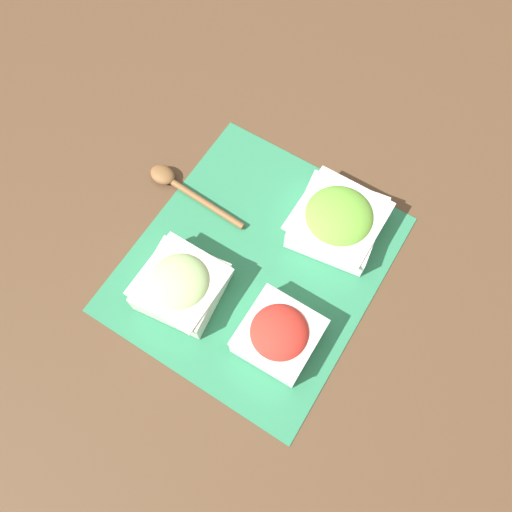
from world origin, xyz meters
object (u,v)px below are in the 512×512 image
lettuce_bowl (338,220)px  tomato_bowl (279,334)px  wooden_spoon (179,185)px  cucumber_bowl (181,285)px

lettuce_bowl → tomato_bowl: 0.23m
lettuce_bowl → tomato_bowl: (0.23, 0.02, -0.00)m
tomato_bowl → wooden_spoon: (-0.15, -0.31, -0.02)m
tomato_bowl → wooden_spoon: tomato_bowl is taller
lettuce_bowl → wooden_spoon: bearing=-74.4°
cucumber_bowl → wooden_spoon: 0.21m
lettuce_bowl → wooden_spoon: lettuce_bowl is taller
cucumber_bowl → lettuce_bowl: bearing=146.3°
lettuce_bowl → cucumber_bowl: bearing=-33.7°
lettuce_bowl → wooden_spoon: size_ratio=0.77×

